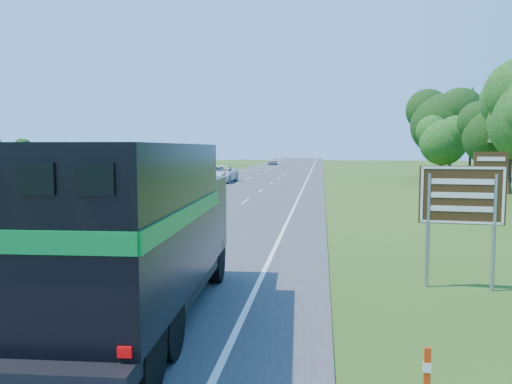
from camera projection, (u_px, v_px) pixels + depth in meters
road at (258, 182)px, 56.79m from camera, size 15.00×260.00×0.04m
lane_markings at (258, 181)px, 56.79m from camera, size 11.15×260.00×0.01m
horse_truck at (134, 229)px, 10.69m from camera, size 3.15×8.96×3.91m
white_suv at (220, 174)px, 55.32m from camera, size 3.21×6.77×1.87m
far_car at (272, 161)px, 112.25m from camera, size 2.47×5.28×1.75m
exit_sign at (463, 201)px, 13.52m from camera, size 2.22×0.30×3.77m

